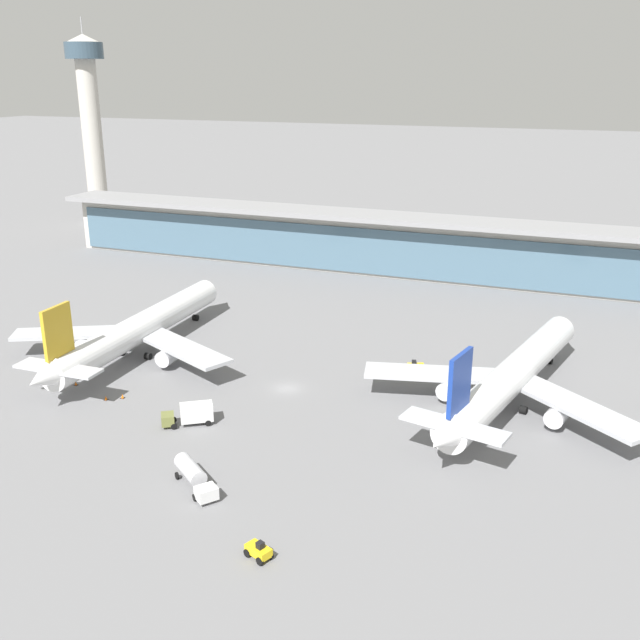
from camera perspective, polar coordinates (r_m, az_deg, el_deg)
The scene contains 12 objects.
ground_plane at distance 116.99m, azimuth -2.62°, elevation -5.37°, with size 1200.00×1200.00×0.00m, color slate.
airliner_left_stand at distance 132.82m, azimuth -14.11°, elevation -0.74°, with size 43.54×56.50×15.07m.
airliner_centre_stand at distance 112.84m, azimuth 14.72°, elevation -4.32°, with size 42.54×56.14×15.07m.
service_truck_near_nose_yellow at distance 79.44m, azimuth -4.83°, elevation -17.55°, with size 3.29×2.67×2.05m.
service_truck_under_wing_yellow at distance 123.93m, azimuth 7.49°, elevation -3.65°, with size 3.29×2.65×2.05m.
service_truck_mid_apron_olive at distance 106.43m, azimuth -10.07°, elevation -7.23°, with size 7.34×5.99×3.10m.
service_truck_on_taxiway_white at distance 91.35m, azimuth -9.85°, elevation -11.87°, with size 8.22×6.97×2.95m.
terminal_building at distance 180.67m, azimuth 6.80°, elevation 5.88°, with size 191.59×12.80×15.20m.
control_tower at distance 255.95m, azimuth -17.55°, elevation 15.13°, with size 12.00×12.00×64.37m.
safety_cone_alpha at distance 117.55m, azimuth -16.42°, elevation -5.88°, with size 0.62×0.62×0.70m.
safety_cone_bravo at distance 124.36m, azimuth -18.57°, elevation -4.72°, with size 0.62×0.62×0.70m.
safety_cone_charlie at distance 117.46m, azimuth -15.20°, elevation -5.78°, with size 0.62×0.62×0.70m.
Camera 1 is at (43.66, -97.41, 47.88)m, focal length 40.87 mm.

